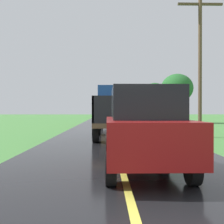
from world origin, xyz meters
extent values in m
cube|color=#2D2D30|center=(0.19, 11.47, 0.68)|extent=(0.90, 5.51, 0.24)
cube|color=brown|center=(0.19, 11.47, 0.88)|extent=(2.30, 5.80, 0.20)
cube|color=#1E479E|center=(0.19, 13.42, 1.93)|extent=(2.10, 1.90, 1.90)
cube|color=black|center=(0.19, 14.38, 2.26)|extent=(1.78, 0.02, 0.76)
cube|color=#232328|center=(-0.92, 10.50, 1.53)|extent=(0.08, 3.85, 1.10)
cube|color=#232328|center=(1.30, 10.50, 1.53)|extent=(0.08, 3.85, 1.10)
cube|color=#232328|center=(0.19, 8.61, 1.53)|extent=(2.30, 0.08, 1.10)
cube|color=#232328|center=(0.19, 12.38, 1.53)|extent=(2.30, 0.08, 1.10)
cylinder|color=black|center=(-0.86, 13.27, 0.58)|extent=(0.28, 1.00, 1.00)
cylinder|color=black|center=(1.24, 13.27, 0.58)|extent=(0.28, 1.00, 1.00)
cylinder|color=black|center=(-0.86, 9.88, 0.58)|extent=(0.28, 1.00, 1.00)
cylinder|color=black|center=(1.24, 9.88, 0.58)|extent=(0.28, 1.00, 1.00)
ellipsoid|color=#7CBE34|center=(0.64, 9.29, 1.16)|extent=(0.49, 0.49, 0.46)
ellipsoid|color=#6AA735|center=(-0.05, 11.12, 1.81)|extent=(0.52, 0.63, 0.41)
ellipsoid|color=#6DB434|center=(0.37, 10.06, 1.79)|extent=(0.49, 0.51, 0.46)
ellipsoid|color=#7AA827|center=(0.63, 9.59, 1.15)|extent=(0.59, 0.58, 0.52)
ellipsoid|color=#7EB12D|center=(0.35, 10.29, 1.47)|extent=(0.54, 0.68, 0.49)
ellipsoid|color=#71BE29|center=(0.75, 9.99, 1.46)|extent=(0.46, 0.46, 0.48)
ellipsoid|color=#72B424|center=(-0.62, 9.84, 1.51)|extent=(0.55, 0.61, 0.37)
ellipsoid|color=#77B038|center=(-0.54, 11.45, 1.51)|extent=(0.49, 0.51, 0.36)
ellipsoid|color=#72BE2F|center=(0.46, 9.52, 1.20)|extent=(0.56, 0.71, 0.50)
ellipsoid|color=#69AC2D|center=(-0.62, 10.95, 1.16)|extent=(0.41, 0.53, 0.50)
ellipsoid|color=#70BA37|center=(0.75, 10.89, 1.17)|extent=(0.59, 0.64, 0.45)
cube|color=#2D2D30|center=(0.15, 22.88, 0.68)|extent=(0.90, 5.51, 0.24)
cube|color=brown|center=(0.15, 22.88, 0.88)|extent=(2.30, 5.80, 0.20)
cube|color=red|center=(0.15, 24.83, 1.93)|extent=(2.10, 1.90, 1.90)
cube|color=black|center=(0.15, 25.79, 2.26)|extent=(1.78, 0.02, 0.76)
cube|color=brown|center=(-0.96, 21.91, 1.53)|extent=(0.08, 3.85, 1.10)
cube|color=brown|center=(1.26, 21.91, 1.53)|extent=(0.08, 3.85, 1.10)
cube|color=brown|center=(0.15, 20.02, 1.53)|extent=(2.30, 0.08, 1.10)
cube|color=brown|center=(0.15, 23.79, 1.53)|extent=(2.30, 0.08, 1.10)
cylinder|color=black|center=(-0.90, 24.68, 0.58)|extent=(0.28, 1.00, 1.00)
cylinder|color=black|center=(1.20, 24.68, 0.58)|extent=(0.28, 1.00, 1.00)
cylinder|color=black|center=(-0.90, 21.29, 0.58)|extent=(0.28, 1.00, 1.00)
cylinder|color=black|center=(1.20, 21.29, 0.58)|extent=(0.28, 1.00, 1.00)
ellipsoid|color=#73AC36|center=(0.73, 22.47, 1.46)|extent=(0.54, 0.49, 0.48)
ellipsoid|color=#72AC32|center=(0.23, 22.53, 1.51)|extent=(0.50, 0.50, 0.41)
ellipsoid|color=#74B031|center=(-0.66, 22.98, 1.46)|extent=(0.57, 0.56, 0.51)
ellipsoid|color=#6FAD27|center=(0.34, 21.20, 1.48)|extent=(0.57, 0.70, 0.41)
ellipsoid|color=#7CBF34|center=(-0.11, 21.72, 1.48)|extent=(0.59, 0.77, 0.51)
ellipsoid|color=#81A829|center=(-0.17, 22.70, 1.47)|extent=(0.58, 0.61, 0.50)
ellipsoid|color=#81AC2C|center=(0.38, 22.12, 1.46)|extent=(0.59, 0.63, 0.42)
ellipsoid|color=#7BB424|center=(-0.20, 22.65, 1.17)|extent=(0.49, 0.56, 0.43)
ellipsoid|color=#73BD31|center=(-0.46, 20.89, 1.50)|extent=(0.59, 0.70, 0.50)
cylinder|color=brown|center=(4.80, 12.70, 3.89)|extent=(0.20, 0.20, 7.78)
cube|color=brown|center=(4.80, 12.70, 7.38)|extent=(2.49, 0.12, 0.12)
cylinder|color=#4C3823|center=(5.36, 29.53, 1.28)|extent=(0.28, 0.28, 2.56)
ellipsoid|color=#236028|center=(5.36, 29.53, 3.62)|extent=(2.65, 2.65, 2.39)
cylinder|color=#4C3823|center=(7.96, 29.18, 1.33)|extent=(0.28, 0.28, 2.65)
ellipsoid|color=#236028|center=(7.96, 29.18, 4.15)|extent=(3.75, 3.75, 3.38)
cube|color=maroon|center=(0.48, 4.45, 0.90)|extent=(1.70, 4.10, 0.80)
cube|color=black|center=(0.48, 4.25, 1.65)|extent=(1.44, 2.05, 0.70)
cylinder|color=black|center=(-0.29, 5.73, 0.40)|extent=(0.20, 0.64, 0.64)
cylinder|color=black|center=(1.25, 5.73, 0.40)|extent=(0.20, 0.64, 0.64)
cylinder|color=black|center=(-0.29, 3.18, 0.40)|extent=(0.20, 0.64, 0.64)
cylinder|color=black|center=(1.25, 3.18, 0.40)|extent=(0.20, 0.64, 0.64)
camera|label=1|loc=(-0.37, -1.71, 1.49)|focal=42.03mm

